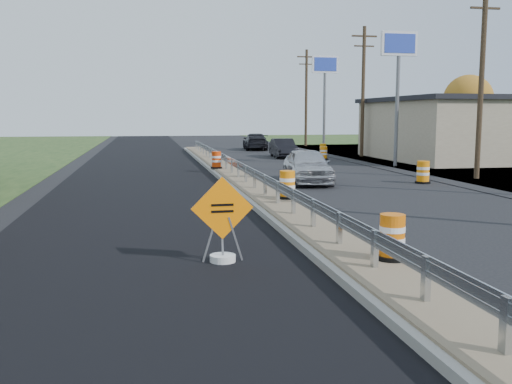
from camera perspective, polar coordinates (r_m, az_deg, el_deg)
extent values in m
plane|color=black|center=(16.67, 3.75, -2.92)|extent=(140.00, 140.00, 0.00)
cube|color=black|center=(26.02, -11.39, 0.79)|extent=(7.20, 120.00, 0.01)
cube|color=gray|center=(24.39, -1.02, 0.69)|extent=(1.60, 55.00, 0.18)
cube|color=brown|center=(24.37, -1.02, 0.96)|extent=(1.25, 55.00, 0.05)
cube|color=silver|center=(7.60, 23.76, -12.08)|extent=(0.10, 0.15, 0.70)
cube|color=silver|center=(9.23, 16.63, -8.27)|extent=(0.10, 0.15, 0.70)
cube|color=silver|center=(10.98, 11.79, -5.56)|extent=(0.10, 0.15, 0.70)
cube|color=silver|center=(12.80, 8.33, -3.59)|extent=(0.10, 0.15, 0.70)
cube|color=silver|center=(14.67, 5.76, -2.10)|extent=(0.10, 0.15, 0.70)
cube|color=silver|center=(16.57, 3.77, -0.95)|extent=(0.10, 0.15, 0.70)
cube|color=silver|center=(18.49, 2.19, -0.04)|extent=(0.10, 0.15, 0.70)
cube|color=silver|center=(20.43, 0.92, 0.71)|extent=(0.10, 0.15, 0.70)
cube|color=silver|center=(22.38, -0.14, 1.32)|extent=(0.10, 0.15, 0.70)
cube|color=silver|center=(24.33, -1.03, 1.83)|extent=(0.10, 0.15, 0.70)
cube|color=silver|center=(26.29, -1.78, 2.27)|extent=(0.10, 0.15, 0.70)
cube|color=silver|center=(28.26, -2.43, 2.65)|extent=(0.10, 0.15, 0.70)
cube|color=silver|center=(30.23, -3.00, 2.97)|extent=(0.10, 0.15, 0.70)
cube|color=silver|center=(32.21, -3.49, 3.26)|extent=(0.10, 0.15, 0.70)
cube|color=silver|center=(34.19, -3.93, 3.51)|extent=(0.10, 0.15, 0.70)
cube|color=silver|center=(36.17, -4.33, 3.74)|extent=(0.10, 0.15, 0.70)
cube|color=silver|center=(38.15, -4.68, 3.94)|extent=(0.10, 0.15, 0.70)
cube|color=silver|center=(40.14, -4.99, 4.12)|extent=(0.10, 0.15, 0.70)
cube|color=silver|center=(42.12, -5.28, 4.29)|extent=(0.10, 0.15, 0.70)
cube|color=silver|center=(44.11, -5.54, 4.44)|extent=(0.10, 0.15, 0.70)
cube|color=silver|center=(46.10, -5.78, 4.57)|extent=(0.10, 0.15, 0.70)
cube|color=silver|center=(48.09, -6.00, 4.70)|extent=(0.10, 0.15, 0.70)
cube|color=silver|center=(25.29, -1.42, 2.51)|extent=(0.04, 46.00, 0.34)
cube|color=silver|center=(25.30, -1.42, 2.33)|extent=(0.06, 46.00, 0.03)
cube|color=silver|center=(25.29, -1.42, 2.69)|extent=(0.06, 46.00, 0.03)
cube|color=tan|center=(43.82, 24.23, 5.63)|extent=(18.00, 12.00, 4.00)
cube|color=black|center=(39.37, 13.43, 5.36)|extent=(0.08, 7.20, 2.20)
cylinder|color=slate|center=(35.06, 13.91, 8.02)|extent=(0.22, 0.22, 6.80)
cube|color=white|center=(35.30, 14.12, 14.20)|extent=(2.20, 0.25, 1.40)
cube|color=#263FB2|center=(35.30, 14.12, 14.20)|extent=(1.90, 0.30, 1.10)
cylinder|color=slate|center=(48.14, 6.84, 8.05)|extent=(0.22, 0.22, 6.80)
cube|color=white|center=(48.31, 6.92, 12.56)|extent=(2.20, 0.25, 1.40)
cube|color=#263FB2|center=(48.31, 6.92, 12.56)|extent=(1.90, 0.30, 1.10)
cylinder|color=#473523|center=(29.42, 21.62, 10.35)|extent=(0.26, 0.26, 9.40)
cube|color=#473523|center=(29.79, 21.95, 16.69)|extent=(1.50, 0.10, 0.10)
cylinder|color=#473523|center=(42.85, 10.65, 9.76)|extent=(0.26, 0.26, 9.40)
cube|color=#473523|center=(43.18, 10.79, 15.07)|extent=(1.90, 0.12, 0.12)
cube|color=#473523|center=(43.10, 10.76, 14.14)|extent=(1.50, 0.10, 0.10)
cylinder|color=#473523|center=(57.06, 5.04, 9.31)|extent=(0.26, 0.26, 9.40)
cube|color=#473523|center=(57.32, 5.09, 13.31)|extent=(1.90, 0.12, 0.12)
cube|color=#473523|center=(57.25, 5.08, 12.62)|extent=(1.50, 0.10, 0.10)
cylinder|color=#473523|center=(58.29, 20.31, 5.73)|extent=(0.36, 0.36, 3.08)
sphere|color=#C08329|center=(58.29, 20.45, 8.68)|extent=(4.62, 4.62, 4.62)
cylinder|color=white|center=(12.07, -3.35, -6.65)|extent=(0.55, 0.55, 0.16)
cube|color=slate|center=(11.94, -4.67, -4.80)|extent=(0.32, 0.05, 0.95)
cube|color=slate|center=(12.01, -2.07, -4.70)|extent=(0.32, 0.05, 0.95)
cube|color=slate|center=(12.02, -3.40, -4.70)|extent=(0.04, 0.24, 0.96)
cube|color=orange|center=(11.85, -3.39, -1.61)|extent=(1.31, 0.06, 1.31)
cube|color=black|center=(11.82, -3.38, -1.30)|extent=(0.47, 0.02, 0.05)
cube|color=black|center=(11.84, -3.37, -1.96)|extent=(0.47, 0.02, 0.05)
cylinder|color=black|center=(11.67, 13.39, -6.38)|extent=(0.62, 0.62, 0.08)
cylinder|color=orange|center=(11.58, 13.45, -4.30)|extent=(0.49, 0.49, 0.87)
cylinder|color=white|center=(11.55, 13.48, -3.60)|extent=(0.51, 0.51, 0.11)
cylinder|color=white|center=(11.59, 13.44, -4.70)|extent=(0.51, 0.51, 0.11)
cylinder|color=black|center=(19.56, 3.14, -0.52)|extent=(0.65, 0.65, 0.09)
cylinder|color=orange|center=(19.50, 3.15, 0.80)|extent=(0.52, 0.52, 0.91)
cylinder|color=white|center=(19.48, 3.15, 1.25)|extent=(0.54, 0.54, 0.12)
cylinder|color=white|center=(19.51, 3.14, 0.55)|extent=(0.54, 0.54, 0.12)
cylinder|color=black|center=(30.66, -3.98, 2.45)|extent=(0.62, 0.62, 0.08)
cylinder|color=red|center=(30.63, -3.98, 3.26)|extent=(0.49, 0.49, 0.86)
cylinder|color=white|center=(30.62, -3.99, 3.53)|extent=(0.51, 0.51, 0.11)
cylinder|color=white|center=(30.63, -3.98, 3.10)|extent=(0.51, 0.51, 0.11)
cylinder|color=black|center=(26.89, 16.32, 0.94)|extent=(0.69, 0.69, 0.09)
cylinder|color=orange|center=(26.84, 16.36, 1.96)|extent=(0.55, 0.55, 0.97)
cylinder|color=white|center=(26.82, 16.37, 2.31)|extent=(0.57, 0.57, 0.13)
cylinder|color=white|center=(26.85, 16.35, 1.77)|extent=(0.57, 0.57, 0.13)
cylinder|color=black|center=(39.97, 6.76, 3.31)|extent=(0.61, 0.61, 0.08)
cylinder|color=orange|center=(39.94, 6.77, 3.92)|extent=(0.49, 0.49, 0.86)
cylinder|color=white|center=(39.93, 6.78, 4.13)|extent=(0.51, 0.51, 0.11)
cylinder|color=white|center=(39.94, 6.77, 3.80)|extent=(0.51, 0.51, 0.11)
cylinder|color=black|center=(44.15, 6.70, 3.72)|extent=(0.61, 0.61, 0.08)
cylinder|color=#FF950A|center=(44.13, 6.71, 4.27)|extent=(0.49, 0.49, 0.85)
cylinder|color=white|center=(44.12, 6.71, 4.46)|extent=(0.50, 0.50, 0.11)
cylinder|color=white|center=(44.13, 6.71, 4.17)|extent=(0.50, 0.50, 0.11)
imported|color=silver|center=(25.99, 5.17, 2.63)|extent=(2.33, 4.78, 1.57)
imported|color=black|center=(41.61, 2.74, 4.41)|extent=(1.64, 4.21, 1.37)
imported|color=black|center=(50.98, -0.07, 5.07)|extent=(2.59, 5.21, 1.45)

